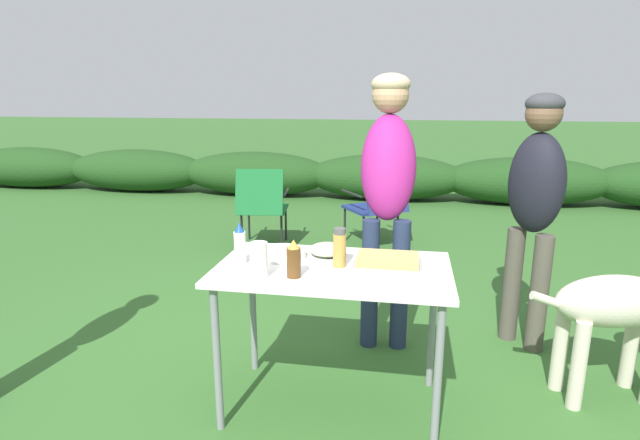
% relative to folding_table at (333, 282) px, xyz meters
% --- Properties ---
extents(ground_plane, '(60.00, 60.00, 0.00)m').
position_rel_folding_table_xyz_m(ground_plane, '(0.00, 0.00, -0.66)').
color(ground_plane, '#336028').
extents(shrub_hedge, '(14.40, 0.90, 0.67)m').
position_rel_folding_table_xyz_m(shrub_hedge, '(0.00, 5.23, -0.33)').
color(shrub_hedge, '#1E4219').
rests_on(shrub_hedge, ground).
extents(folding_table, '(1.10, 0.64, 0.74)m').
position_rel_folding_table_xyz_m(folding_table, '(0.00, 0.00, 0.00)').
color(folding_table, silver).
rests_on(folding_table, ground).
extents(food_tray, '(0.32, 0.22, 0.06)m').
position_rel_folding_table_xyz_m(food_tray, '(0.25, 0.04, 0.10)').
color(food_tray, '#9E9EA3').
rests_on(food_tray, folding_table).
extents(plate_stack, '(0.25, 0.25, 0.03)m').
position_rel_folding_table_xyz_m(plate_stack, '(-0.28, 0.10, 0.09)').
color(plate_stack, white).
rests_on(plate_stack, folding_table).
extents(mixing_bowl, '(0.18, 0.18, 0.06)m').
position_rel_folding_table_xyz_m(mixing_bowl, '(-0.05, 0.17, 0.11)').
color(mixing_bowl, '#ADBC99').
rests_on(mixing_bowl, folding_table).
extents(paper_cup_stack, '(0.08, 0.08, 0.16)m').
position_rel_folding_table_xyz_m(paper_cup_stack, '(-0.30, -0.19, 0.16)').
color(paper_cup_stack, white).
rests_on(paper_cup_stack, folding_table).
extents(beer_bottle, '(0.06, 0.06, 0.17)m').
position_rel_folding_table_xyz_m(beer_bottle, '(-0.15, -0.16, 0.16)').
color(beer_bottle, brown).
rests_on(beer_bottle, folding_table).
extents(spice_jar, '(0.06, 0.06, 0.19)m').
position_rel_folding_table_xyz_m(spice_jar, '(0.03, 0.01, 0.17)').
color(spice_jar, '#B2893D').
rests_on(spice_jar, folding_table).
extents(mayo_bottle, '(0.06, 0.06, 0.20)m').
position_rel_folding_table_xyz_m(mayo_bottle, '(-0.44, -0.03, 0.17)').
color(mayo_bottle, silver).
rests_on(mayo_bottle, folding_table).
extents(standing_person_with_beanie, '(0.35, 0.48, 1.66)m').
position_rel_folding_table_xyz_m(standing_person_with_beanie, '(0.21, 0.79, 0.40)').
color(standing_person_with_beanie, '#232D4C').
rests_on(standing_person_with_beanie, ground).
extents(standing_person_in_dark_puffer, '(0.41, 0.42, 1.54)m').
position_rel_folding_table_xyz_m(standing_person_in_dark_puffer, '(1.07, 0.85, 0.29)').
color(standing_person_in_dark_puffer, '#4C473D').
rests_on(standing_person_in_dark_puffer, ground).
extents(dog, '(0.93, 0.40, 0.73)m').
position_rel_folding_table_xyz_m(dog, '(1.42, 0.34, -0.17)').
color(dog, beige).
rests_on(dog, ground).
extents(camp_chair_green_behind_table, '(0.71, 0.75, 0.83)m').
position_rel_folding_table_xyz_m(camp_chair_green_behind_table, '(0.03, 2.76, -0.20)').
color(camp_chair_green_behind_table, navy).
rests_on(camp_chair_green_behind_table, ground).
extents(camp_chair_near_hedge, '(0.54, 0.65, 0.83)m').
position_rel_folding_table_xyz_m(camp_chair_near_hedge, '(-1.10, 2.52, -0.20)').
color(camp_chair_near_hedge, '#19602D').
rests_on(camp_chair_near_hedge, ground).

